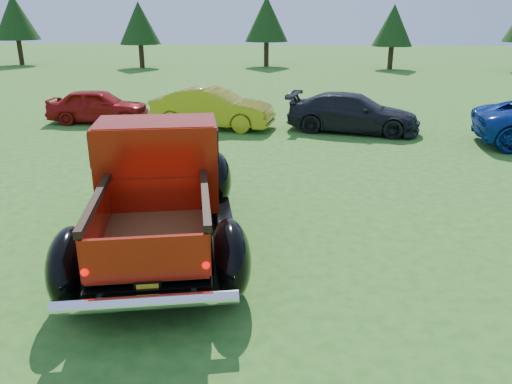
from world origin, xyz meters
TOP-DOWN VIEW (x-y plane):
  - ground at (0.00, 0.00)m, footprint 120.00×120.00m
  - tree_far_west at (-22.00, 30.00)m, footprint 3.33×3.33m
  - tree_west at (-12.00, 29.00)m, footprint 2.94×2.94m
  - tree_mid_left at (-3.00, 31.00)m, footprint 3.20×3.20m
  - tree_mid_right at (6.00, 30.00)m, footprint 2.82×2.82m
  - pickup_truck at (-1.96, 0.31)m, footprint 3.62×5.84m
  - show_car_red at (-7.07, 9.60)m, footprint 3.66×1.80m
  - show_car_yellow at (-2.80, 9.13)m, footprint 4.28×1.93m
  - show_car_grey at (1.94, 9.10)m, footprint 4.59×2.56m

SIDE VIEW (x-z plane):
  - ground at x=0.00m, z-range 0.00..0.00m
  - show_car_red at x=-7.07m, z-range 0.00..1.20m
  - show_car_grey at x=1.94m, z-range 0.00..1.26m
  - show_car_yellow at x=-2.80m, z-range 0.00..1.36m
  - pickup_truck at x=-1.96m, z-range -0.05..1.99m
  - tree_mid_right at x=6.00m, z-range 0.77..5.17m
  - tree_west at x=-12.00m, z-range 0.81..5.41m
  - tree_mid_left at x=-3.00m, z-range 0.88..5.88m
  - tree_far_west at x=-22.00m, z-range 0.92..6.12m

